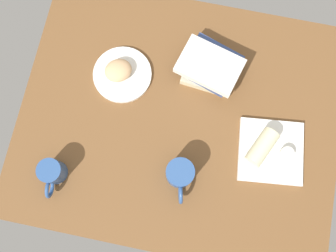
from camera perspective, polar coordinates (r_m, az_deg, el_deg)
dining_table at (r=129.94cm, az=1.82°, el=1.03°), size 110.00×90.00×4.00cm
round_plate at (r=132.66cm, az=-7.01°, el=7.83°), size 20.56×20.56×1.40cm
scone_pastry at (r=130.22cm, az=-7.65°, el=8.45°), size 12.35×11.94×4.49cm
square_plate at (r=129.64cm, az=15.47°, el=-3.77°), size 23.58×23.58×1.60cm
sauce_cup at (r=128.88cm, az=17.76°, el=-4.05°), size 4.52×4.52×2.36cm
breakfast_wrap at (r=125.30cm, az=14.22°, el=-3.19°), size 10.43×13.73×5.71cm
book_stack at (r=129.27cm, az=6.49°, el=9.00°), size 23.49×21.58×9.12cm
coffee_mug at (r=126.11cm, az=-17.35°, el=-6.86°), size 7.82×12.52×8.78cm
second_mug at (r=119.91cm, az=1.85°, el=-7.43°), size 9.09×14.18×9.89cm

